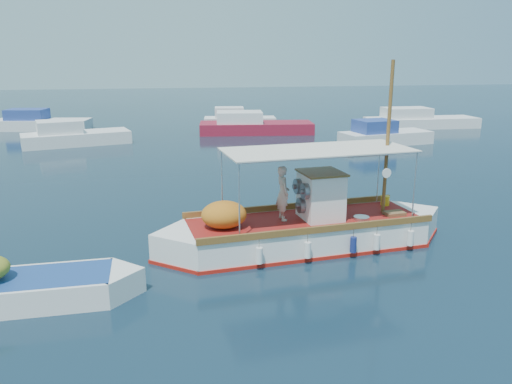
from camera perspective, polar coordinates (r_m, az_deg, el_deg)
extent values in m
plane|color=black|center=(15.38, 5.34, -5.67)|extent=(160.00, 160.00, 0.00)
cube|color=white|center=(14.95, 5.66, -5.00)|extent=(7.05, 2.95, 1.01)
cube|color=white|center=(14.08, -7.45, -6.36)|extent=(2.28, 2.28, 1.01)
cube|color=white|center=(16.51, 16.76, -3.63)|extent=(2.28, 2.28, 1.01)
cube|color=#A61910|center=(15.06, 5.63, -6.08)|extent=(7.14, 3.03, 0.16)
cube|color=maroon|center=(14.80, 5.70, -3.24)|extent=(7.03, 2.77, 0.05)
cube|color=brown|center=(15.78, 4.13, -1.60)|extent=(6.92, 0.78, 0.18)
cube|color=brown|center=(13.76, 7.53, -4.24)|extent=(6.92, 0.78, 0.18)
cube|color=white|center=(14.77, 7.42, -0.47)|extent=(1.21, 1.29, 1.37)
cube|color=brown|center=(14.59, 7.51, 2.22)|extent=(1.31, 1.39, 0.05)
cylinder|color=slate|center=(14.21, 5.74, 0.10)|extent=(0.25, 0.47, 0.46)
cylinder|color=slate|center=(14.73, 4.88, 0.66)|extent=(0.25, 0.47, 0.46)
cylinder|color=slate|center=(14.60, 5.25, -1.52)|extent=(0.25, 0.47, 0.46)
cylinder|color=brown|center=(15.40, 14.82, 5.89)|extent=(0.12, 0.12, 4.57)
cylinder|color=brown|center=(15.09, 12.35, 4.45)|extent=(1.64, 0.24, 0.07)
cylinder|color=silver|center=(14.76, -3.92, 0.99)|extent=(0.04, 0.04, 2.06)
cylinder|color=silver|center=(12.87, -1.92, -1.11)|extent=(0.04, 0.04, 2.06)
cylinder|color=silver|center=(16.66, 13.83, 2.22)|extent=(0.04, 0.04, 2.06)
cylinder|color=silver|center=(15.02, 17.67, 0.54)|extent=(0.04, 0.04, 2.06)
cube|color=beige|center=(14.40, 7.10, 4.81)|extent=(5.58, 2.72, 0.04)
ellipsoid|color=#BB6C1B|center=(13.95, -3.68, -2.60)|extent=(1.38, 1.21, 0.77)
cube|color=gold|center=(15.64, 9.06, -1.56)|extent=(0.24, 0.19, 0.37)
cylinder|color=gold|center=(16.62, 14.55, -0.97)|extent=(0.30, 0.30, 0.31)
cube|color=brown|center=(15.69, 15.54, -2.38)|extent=(0.63, 0.47, 0.11)
cylinder|color=#B2B2B2|center=(14.99, 11.95, -2.96)|extent=(0.50, 0.50, 0.11)
cylinder|color=white|center=(14.46, 14.71, 2.10)|extent=(0.28, 0.05, 0.27)
cylinder|color=white|center=(13.22, 0.37, -7.27)|extent=(0.20, 0.20, 0.44)
cylinder|color=navy|center=(14.21, 11.06, -5.92)|extent=(0.20, 0.20, 0.44)
cylinder|color=white|center=(15.11, 17.24, -5.05)|extent=(0.20, 0.20, 0.44)
imported|color=beige|center=(14.51, 3.09, -0.12)|extent=(0.43, 0.61, 1.61)
cube|color=white|center=(12.82, -25.36, -10.50)|extent=(4.09, 1.67, 0.79)
cube|color=white|center=(12.49, -16.14, -10.26)|extent=(1.58, 1.58, 0.79)
cube|color=navy|center=(12.67, -25.55, -8.94)|extent=(4.08, 1.49, 0.04)
cube|color=silver|center=(34.30, -19.79, 5.63)|extent=(6.96, 4.04, 1.00)
cube|color=silver|center=(34.08, -21.57, 6.94)|extent=(3.07, 2.66, 0.80)
cube|color=maroon|center=(37.17, 0.03, 7.19)|extent=(8.54, 3.79, 1.00)
cube|color=silver|center=(37.00, -1.91, 8.55)|extent=(3.57, 2.77, 0.80)
cube|color=silver|center=(33.58, 14.58, 5.85)|extent=(6.18, 3.13, 1.00)
cube|color=navy|center=(32.96, 13.41, 7.34)|extent=(2.63, 2.23, 0.80)
cube|color=silver|center=(42.35, 18.35, 7.41)|extent=(8.94, 2.84, 1.00)
cube|color=silver|center=(41.65, 16.81, 8.66)|extent=(3.61, 2.31, 0.80)
cube|color=silver|center=(42.38, -23.22, 6.96)|extent=(7.45, 3.43, 1.00)
cube|color=navy|center=(42.68, -24.70, 8.08)|extent=(3.15, 2.39, 0.80)
cube|color=silver|center=(40.45, -1.85, 7.84)|extent=(5.86, 2.69, 1.00)
cube|color=silver|center=(40.33, -3.08, 9.09)|extent=(2.45, 1.97, 0.80)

